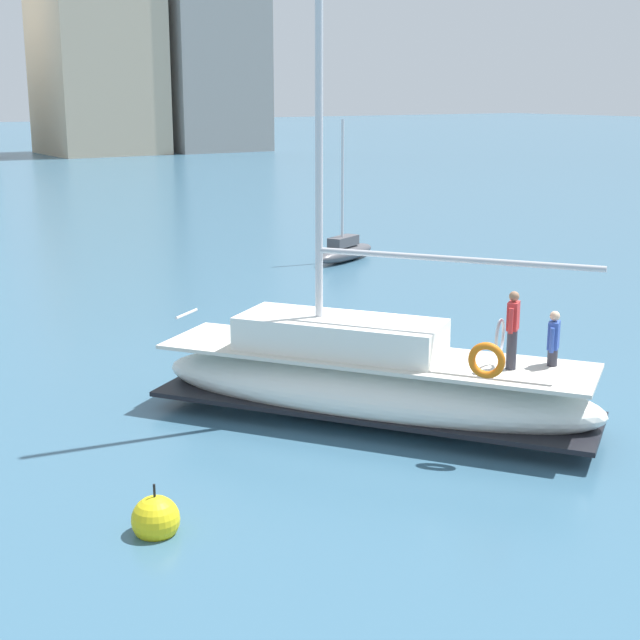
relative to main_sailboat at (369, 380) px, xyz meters
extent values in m
plane|color=#38607A|center=(1.61, 1.12, -0.90)|extent=(400.00, 400.00, 0.00)
ellipsoid|color=white|center=(0.04, -0.06, -0.20)|extent=(7.45, 9.25, 1.40)
cube|color=black|center=(0.04, -0.06, -0.52)|extent=(7.36, 9.11, 0.10)
cube|color=beige|center=(0.04, -0.06, 0.54)|extent=(7.02, 8.75, 0.08)
cube|color=white|center=(-0.37, 0.53, 0.93)|extent=(3.84, 4.51, 0.70)
cylinder|color=silver|center=(-0.64, 0.93, 5.71)|extent=(0.16, 0.16, 10.26)
cylinder|color=#B7B7BC|center=(1.00, -1.44, 2.70)|extent=(3.39, 4.80, 0.12)
cylinder|color=silver|center=(-2.48, 3.57, 1.05)|extent=(0.77, 0.56, 0.06)
torus|color=orange|center=(0.58, -2.90, 1.05)|extent=(0.51, 0.65, 0.70)
cylinder|color=#33333D|center=(1.69, -2.43, 0.98)|extent=(0.20, 0.20, 0.80)
cube|color=red|center=(1.69, -2.43, 1.66)|extent=(0.38, 0.35, 0.56)
sphere|color=#9E7051|center=(1.69, -2.43, 2.05)|extent=(0.20, 0.20, 0.20)
cylinder|color=red|center=(1.51, -2.55, 1.61)|extent=(0.09, 0.09, 0.50)
cylinder|color=red|center=(1.87, -2.30, 1.61)|extent=(0.09, 0.09, 0.50)
cylinder|color=#33333D|center=(2.55, -2.70, 0.75)|extent=(0.20, 0.20, 0.35)
cube|color=#3351AD|center=(2.55, -2.70, 1.21)|extent=(0.38, 0.35, 0.56)
sphere|color=beige|center=(2.55, -2.70, 1.60)|extent=(0.20, 0.20, 0.20)
cylinder|color=#3351AD|center=(2.37, -2.83, 1.16)|extent=(0.09, 0.09, 0.50)
cylinder|color=#3351AD|center=(2.73, -2.58, 1.16)|extent=(0.09, 0.09, 0.50)
torus|color=silver|center=(1.55, -2.23, 1.20)|extent=(0.66, 0.48, 0.76)
ellipsoid|color=#4C4C51|center=(10.53, 16.08, -0.58)|extent=(3.95, 2.45, 0.63)
cube|color=#4C4C51|center=(10.35, 16.00, -0.07)|extent=(1.68, 1.19, 0.40)
cylinder|color=silver|center=(10.26, 15.96, 2.28)|extent=(0.11, 0.11, 5.09)
sphere|color=yellow|center=(-5.87, -2.37, -0.67)|extent=(0.77, 0.77, 0.77)
cylinder|color=black|center=(-5.87, -2.37, -0.37)|extent=(0.04, 0.04, 0.60)
cube|color=#C6AD8E|center=(26.11, 86.33, 9.86)|extent=(11.73, 12.46, 21.52)
cube|color=gray|center=(38.77, 85.71, 10.73)|extent=(11.31, 12.25, 23.26)
camera|label=1|loc=(-11.13, -15.18, 5.92)|focal=52.56mm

